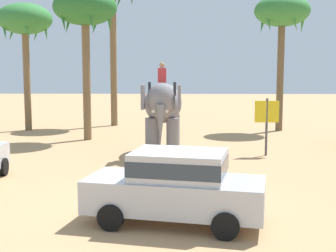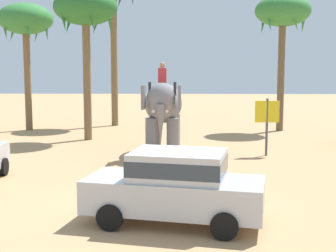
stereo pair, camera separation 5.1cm
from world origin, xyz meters
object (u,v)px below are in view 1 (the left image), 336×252
(palm_tree_near_hut, at_px, (85,11))
(signboard_yellow, at_px, (267,115))
(palm_tree_left_of_road, at_px, (25,22))
(elephant_with_mahout, at_px, (163,107))
(palm_tree_far_back, at_px, (282,15))
(car_sedan_foreground, at_px, (176,184))

(palm_tree_near_hut, height_order, signboard_yellow, palm_tree_near_hut)
(palm_tree_left_of_road, distance_m, signboard_yellow, 15.73)
(elephant_with_mahout, xyz_separation_m, signboard_yellow, (4.34, -0.37, -0.30))
(palm_tree_near_hut, xyz_separation_m, signboard_yellow, (8.37, -4.28, -4.81))
(signboard_yellow, bearing_deg, palm_tree_near_hut, 152.91)
(signboard_yellow, bearing_deg, palm_tree_far_back, 74.38)
(palm_tree_near_hut, relative_size, signboard_yellow, 3.17)
(palm_tree_near_hut, height_order, palm_tree_far_back, palm_tree_far_back)
(car_sedan_foreground, xyz_separation_m, elephant_with_mahout, (-0.64, 9.11, 1.06))
(car_sedan_foreground, distance_m, signboard_yellow, 9.52)
(elephant_with_mahout, relative_size, palm_tree_far_back, 0.49)
(palm_tree_left_of_road, xyz_separation_m, signboard_yellow, (12.69, -8.05, -4.67))
(palm_tree_left_of_road, bearing_deg, elephant_with_mahout, -42.60)
(palm_tree_far_back, bearing_deg, car_sedan_foreground, -109.52)
(palm_tree_near_hut, distance_m, palm_tree_far_back, 11.33)
(palm_tree_left_of_road, bearing_deg, palm_tree_far_back, 0.40)
(elephant_with_mahout, relative_size, signboard_yellow, 1.62)
(elephant_with_mahout, distance_m, palm_tree_near_hut, 7.20)
(elephant_with_mahout, relative_size, palm_tree_near_hut, 0.51)
(car_sedan_foreground, height_order, palm_tree_far_back, palm_tree_far_back)
(elephant_with_mahout, xyz_separation_m, palm_tree_far_back, (6.62, 7.78, 4.77))
(palm_tree_left_of_road, bearing_deg, car_sedan_foreground, -61.85)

